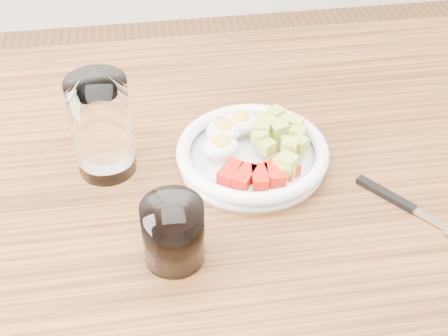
{
  "coord_description": "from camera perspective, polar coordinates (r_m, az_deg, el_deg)",
  "views": [
    {
      "loc": [
        -0.11,
        -0.65,
        1.38
      ],
      "look_at": [
        -0.01,
        0.01,
        0.8
      ],
      "focal_mm": 50.0,
      "sensor_mm": 36.0,
      "label": 1
    }
  ],
  "objects": [
    {
      "name": "dining_table",
      "position": [
        0.96,
        0.68,
        -6.21
      ],
      "size": [
        1.5,
        0.9,
        0.77
      ],
      "color": "brown",
      "rests_on": "ground"
    },
    {
      "name": "bowl",
      "position": [
        0.92,
        2.6,
        1.57
      ],
      "size": [
        0.23,
        0.23,
        0.06
      ],
      "color": "white",
      "rests_on": "dining_table"
    },
    {
      "name": "fork",
      "position": [
        0.9,
        15.95,
        -3.09
      ],
      "size": [
        0.13,
        0.16,
        0.01
      ],
      "color": "black",
      "rests_on": "dining_table"
    },
    {
      "name": "water_glass",
      "position": [
        0.89,
        -11.11,
        3.73
      ],
      "size": [
        0.09,
        0.09,
        0.15
      ],
      "primitive_type": "cylinder",
      "color": "white",
      "rests_on": "dining_table"
    },
    {
      "name": "coffee_glass",
      "position": [
        0.77,
        -4.65,
        -5.94
      ],
      "size": [
        0.08,
        0.08,
        0.09
      ],
      "color": "white",
      "rests_on": "dining_table"
    }
  ]
}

